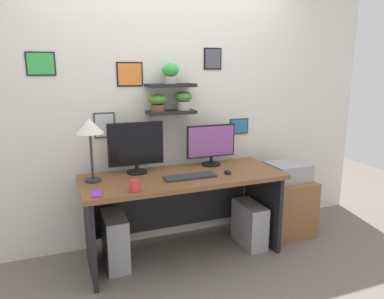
{
  "coord_description": "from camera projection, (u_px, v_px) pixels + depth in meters",
  "views": [
    {
      "loc": [
        -1.0,
        -2.78,
        1.66
      ],
      "look_at": [
        0.1,
        0.05,
        0.96
      ],
      "focal_mm": 33.38,
      "sensor_mm": 36.0,
      "label": 1
    }
  ],
  "objects": [
    {
      "name": "back_wall_assembly",
      "position": [
        167.0,
        101.0,
        3.34
      ],
      "size": [
        4.4,
        0.24,
        2.7
      ],
      "color": "silver",
      "rests_on": "ground"
    },
    {
      "name": "computer_mouse",
      "position": [
        228.0,
        172.0,
        3.11
      ],
      "size": [
        0.06,
        0.09,
        0.03
      ],
      "primitive_type": "ellipsoid",
      "color": "black",
      "rests_on": "desk"
    },
    {
      "name": "computer_tower_left",
      "position": [
        115.0,
        240.0,
        3.02
      ],
      "size": [
        0.18,
        0.4,
        0.45
      ],
      "primitive_type": "cube",
      "color": "#99999E",
      "rests_on": "ground"
    },
    {
      "name": "drawer_cabinet",
      "position": [
        285.0,
        205.0,
        3.65
      ],
      "size": [
        0.44,
        0.5,
        0.56
      ],
      "primitive_type": "cube",
      "color": "brown",
      "rests_on": "ground"
    },
    {
      "name": "cell_phone",
      "position": [
        97.0,
        194.0,
        2.6
      ],
      "size": [
        0.09,
        0.15,
        0.01
      ],
      "primitive_type": "cube",
      "rotation": [
        0.0,
        0.0,
        -0.17
      ],
      "color": "purple",
      "rests_on": "desk"
    },
    {
      "name": "ground_plane",
      "position": [
        184.0,
        254.0,
        3.25
      ],
      "size": [
        8.0,
        8.0,
        0.0
      ],
      "primitive_type": "plane",
      "color": "#70665B"
    },
    {
      "name": "desk",
      "position": [
        181.0,
        195.0,
        3.18
      ],
      "size": [
        1.74,
        0.68,
        0.75
      ],
      "color": "brown",
      "rests_on": "ground"
    },
    {
      "name": "computer_tower_right",
      "position": [
        249.0,
        224.0,
        3.39
      ],
      "size": [
        0.18,
        0.4,
        0.41
      ],
      "primitive_type": "cube",
      "color": "#99999E",
      "rests_on": "ground"
    },
    {
      "name": "monitor_right",
      "position": [
        211.0,
        144.0,
        3.36
      ],
      "size": [
        0.48,
        0.18,
        0.38
      ],
      "color": "black",
      "rests_on": "desk"
    },
    {
      "name": "desk_lamp",
      "position": [
        90.0,
        130.0,
        2.81
      ],
      "size": [
        0.22,
        0.22,
        0.52
      ],
      "color": "#2D2D33",
      "rests_on": "desk"
    },
    {
      "name": "coffee_mug",
      "position": [
        135.0,
        186.0,
        2.66
      ],
      "size": [
        0.08,
        0.08,
        0.09
      ],
      "primitive_type": "cylinder",
      "color": "red",
      "rests_on": "desk"
    },
    {
      "name": "keyboard",
      "position": [
        190.0,
        177.0,
        3.0
      ],
      "size": [
        0.44,
        0.14,
        0.02
      ],
      "primitive_type": "cube",
      "color": "#2D2D33",
      "rests_on": "desk"
    },
    {
      "name": "monitor_left",
      "position": [
        136.0,
        147.0,
        3.1
      ],
      "size": [
        0.49,
        0.18,
        0.45
      ],
      "color": "black",
      "rests_on": "desk"
    },
    {
      "name": "printer",
      "position": [
        288.0,
        171.0,
        3.57
      ],
      "size": [
        0.38,
        0.34,
        0.17
      ],
      "primitive_type": "cube",
      "color": "#9E9EA3",
      "rests_on": "drawer_cabinet"
    }
  ]
}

